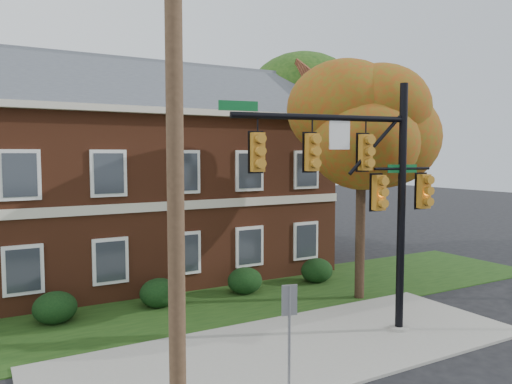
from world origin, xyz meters
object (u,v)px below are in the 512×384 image
apartment_building (119,166)px  hedge_left (55,308)px  hedge_far_right (317,270)px  tree_far_rear (106,97)px  utility_pole (175,169)px  hedge_center (159,293)px  sign_post (289,320)px  hedge_right (245,281)px  traffic_signal (363,180)px  tree_near_right (369,122)px  tree_right_rear (315,108)px

apartment_building → hedge_left: apartment_building is taller
hedge_far_right → tree_far_rear: 16.51m
utility_pole → hedge_center: bearing=81.8°
sign_post → tree_far_rear: bearing=101.2°
hedge_center → sign_post: 7.80m
hedge_right → utility_pole: (-5.70, -7.70, 4.66)m
hedge_far_right → traffic_signal: (-2.71, -5.85, 4.19)m
apartment_building → hedge_right: apartment_building is taller
hedge_left → traffic_signal: 10.60m
tree_near_right → hedge_center: bearing=158.6°
tree_near_right → utility_pole: size_ratio=0.84×
hedge_far_right → tree_near_right: bearing=-85.5°
hedge_left → sign_post: bearing=-62.5°
traffic_signal → tree_far_rear: bearing=108.1°
hedge_left → apartment_building: bearing=56.3°
hedge_center → tree_right_rear: (11.31, 6.11, 7.60)m
hedge_far_right → tree_near_right: 6.77m
sign_post → hedge_center: bearing=107.2°
hedge_left → tree_right_rear: tree_right_rear is taller
hedge_left → utility_pole: bearing=-80.4°
hedge_left → tree_far_rear: 16.25m
apartment_building → hedge_far_right: 9.82m
sign_post → hedge_right: bearing=82.2°
traffic_signal → hedge_far_right: bearing=74.4°
sign_post → tree_near_right: bearing=49.3°
tree_near_right → hedge_far_right: bearing=94.5°
hedge_center → tree_far_rear: tree_far_rear is taller
tree_far_rear → hedge_center: bearing=-95.9°
hedge_far_right → traffic_signal: traffic_signal is taller
tree_right_rear → traffic_signal: tree_right_rear is taller
hedge_center → tree_near_right: tree_near_right is taller
hedge_center → hedge_right: bearing=0.0°
hedge_right → tree_near_right: (3.72, -2.83, 6.14)m
hedge_center → tree_far_rear: (1.34, 13.09, 8.32)m
hedge_center → tree_near_right: 9.90m
hedge_right → traffic_signal: bearing=-82.3°
hedge_far_right → hedge_left: bearing=180.0°
hedge_far_right → tree_near_right: (0.22, -2.83, 6.14)m
apartment_building → utility_pole: 13.14m
hedge_right → sign_post: (-3.00, -7.69, 1.19)m
hedge_far_right → sign_post: 10.14m
apartment_building → tree_far_rear: tree_far_rear is taller
hedge_left → traffic_signal: traffic_signal is taller
hedge_left → tree_right_rear: bearing=22.4°
tree_far_rear → utility_pole: (-3.55, -20.79, -3.66)m
hedge_left → tree_near_right: (10.72, -2.83, 6.14)m
hedge_far_right → sign_post: bearing=-130.2°
tree_far_rear → traffic_signal: tree_far_rear is taller
utility_pole → apartment_building: bearing=88.1°
utility_pole → hedge_right: bearing=61.2°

